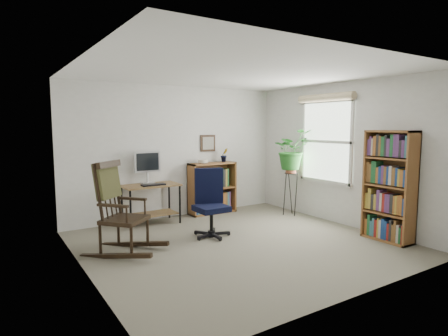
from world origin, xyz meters
TOP-DOWN VIEW (x-y plane):
  - floor at (0.00, 0.00)m, footprint 4.20×4.00m
  - ceiling at (0.00, 0.00)m, footprint 4.20×4.00m
  - wall_back at (0.00, 2.00)m, footprint 4.20×0.00m
  - wall_front at (0.00, -2.00)m, footprint 4.20×0.00m
  - wall_left at (-2.10, 0.00)m, footprint 0.00×4.00m
  - wall_right at (2.10, 0.00)m, footprint 0.00×4.00m
  - window at (2.06, 0.30)m, footprint 0.12×1.20m
  - desk at (-0.65, 1.70)m, footprint 0.95×0.52m
  - monitor at (-0.65, 1.84)m, footprint 0.46×0.16m
  - keyboard at (-0.65, 1.58)m, footprint 0.40×0.15m
  - office_chair at (-0.16, 0.50)m, footprint 0.73×0.73m
  - rocking_chair at (-1.50, 0.48)m, footprint 1.19×1.23m
  - low_bookshelf at (0.64, 1.82)m, footprint 0.93×0.31m
  - tall_bookshelf at (1.92, -1.05)m, footprint 0.30×0.71m
  - plant_stand at (1.80, 0.89)m, footprint 0.32×0.32m
  - spider_plant at (1.80, 0.89)m, footprint 1.69×1.88m
  - potted_plant_small at (0.92, 1.83)m, footprint 0.13×0.24m
  - framed_picture at (0.64, 1.97)m, footprint 0.32×0.04m

SIDE VIEW (x-z plane):
  - floor at x=0.00m, z-range 0.00..0.00m
  - desk at x=-0.65m, z-range 0.00..0.68m
  - plant_stand at x=1.80m, z-range 0.00..0.93m
  - low_bookshelf at x=0.64m, z-range 0.00..0.98m
  - office_chair at x=-0.16m, z-range 0.00..1.04m
  - rocking_chair at x=-1.50m, z-range 0.00..1.24m
  - keyboard at x=-0.65m, z-range 0.68..0.71m
  - tall_bookshelf at x=1.92m, z-range 0.00..1.61m
  - monitor at x=-0.65m, z-range 0.68..1.24m
  - potted_plant_small at x=0.92m, z-range 0.98..1.09m
  - wall_back at x=0.00m, z-range 0.00..2.40m
  - wall_front at x=0.00m, z-range 0.00..2.40m
  - wall_left at x=-2.10m, z-range 0.00..2.40m
  - wall_right at x=2.10m, z-range 0.00..2.40m
  - framed_picture at x=0.64m, z-range 1.18..1.50m
  - window at x=2.06m, z-range 0.65..2.15m
  - spider_plant at x=1.80m, z-range 0.86..2.33m
  - ceiling at x=0.00m, z-range 2.40..2.40m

